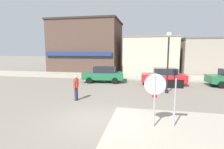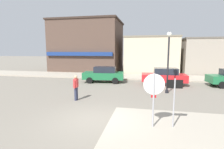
{
  "view_description": "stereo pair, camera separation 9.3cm",
  "coord_description": "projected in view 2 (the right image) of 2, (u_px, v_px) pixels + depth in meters",
  "views": [
    {
      "loc": [
        2.2,
        -7.33,
        3.16
      ],
      "look_at": [
        -0.1,
        4.5,
        1.5
      ],
      "focal_mm": 28.0,
      "sensor_mm": 36.0,
      "label": 1
    },
    {
      "loc": [
        2.29,
        -7.31,
        3.16
      ],
      "look_at": [
        -0.1,
        4.5,
        1.5
      ],
      "focal_mm": 28.0,
      "sensor_mm": 36.0,
      "label": 2
    }
  ],
  "objects": [
    {
      "name": "building_storefront_left_near",
      "position": [
        151.0,
        55.0,
        25.32
      ],
      "size": [
        7.29,
        6.36,
        5.06
      ],
      "color": "beige",
      "rests_on": "ground"
    },
    {
      "name": "sidewalk_corner",
      "position": [
        191.0,
        136.0,
        6.37
      ],
      "size": [
        6.4,
        4.8,
        0.15
      ],
      "primitive_type": "cube",
      "color": "#A89E8C",
      "rests_on": "ground"
    },
    {
      "name": "building_corner_shop",
      "position": [
        88.0,
        46.0,
        27.3
      ],
      "size": [
        10.17,
        8.12,
        7.64
      ],
      "color": "brown",
      "rests_on": "ground"
    },
    {
      "name": "ground_plane",
      "position": [
        95.0,
        120.0,
        7.98
      ],
      "size": [
        160.0,
        160.0,
        0.0
      ],
      "primitive_type": "plane",
      "color": "gray"
    },
    {
      "name": "parked_car_second",
      "position": [
        164.0,
        76.0,
        16.1
      ],
      "size": [
        4.03,
        1.93,
        1.56
      ],
      "color": "red",
      "rests_on": "ground"
    },
    {
      "name": "building_storefront_left_mid",
      "position": [
        213.0,
        56.0,
        23.41
      ],
      "size": [
        8.05,
        5.61,
        4.78
      ],
      "color": "#9E9384",
      "rests_on": "ground"
    },
    {
      "name": "stop_sign",
      "position": [
        154.0,
        93.0,
        6.78
      ],
      "size": [
        0.82,
        0.09,
        2.3
      ],
      "color": "#9E9EA3",
      "rests_on": "ground"
    },
    {
      "name": "lamp_post",
      "position": [
        168.0,
        53.0,
        12.67
      ],
      "size": [
        0.36,
        0.36,
        4.54
      ],
      "color": "black",
      "rests_on": "ground"
    },
    {
      "name": "pedestrian_crossing_near",
      "position": [
        76.0,
        87.0,
        11.09
      ],
      "size": [
        0.22,
        0.55,
        1.61
      ],
      "color": "#2D334C",
      "rests_on": "ground"
    },
    {
      "name": "parked_car_nearest",
      "position": [
        104.0,
        74.0,
        17.45
      ],
      "size": [
        4.15,
        2.19,
        1.56
      ],
      "color": "#1E6B3D",
      "rests_on": "ground"
    },
    {
      "name": "kerb_far",
      "position": [
        127.0,
        77.0,
        20.82
      ],
      "size": [
        80.0,
        4.0,
        0.15
      ],
      "primitive_type": "cube",
      "color": "#A89E8C",
      "rests_on": "ground"
    },
    {
      "name": "one_way_sign",
      "position": [
        174.0,
        98.0,
        6.78
      ],
      "size": [
        0.6,
        0.07,
        2.1
      ],
      "color": "#9E9EA3",
      "rests_on": "ground"
    }
  ]
}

